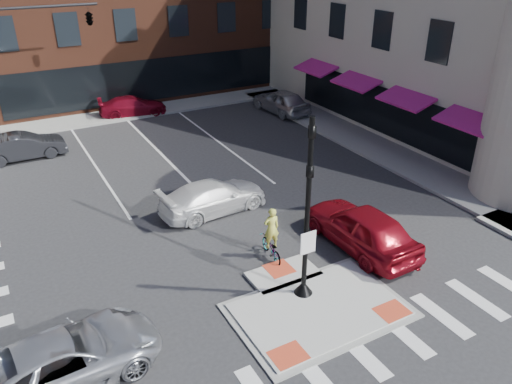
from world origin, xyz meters
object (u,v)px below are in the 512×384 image
bg_car_silver (281,101)px  cyclist (271,241)px  bg_car_dark (23,146)px  silver_suv (66,358)px  red_sedan (362,227)px  white_pickup (213,197)px  bg_car_red (133,106)px

bg_car_silver → cyclist: bearing=52.0°
bg_car_dark → bg_car_silver: bg_car_silver is taller
silver_suv → cyclist: 7.87m
silver_suv → bg_car_silver: 23.69m
red_sedan → white_pickup: 6.37m
red_sedan → white_pickup: bearing=-56.4°
bg_car_silver → cyclist: 17.15m
white_pickup → bg_car_silver: bg_car_silver is taller
white_pickup → bg_car_dark: size_ratio=1.12×
cyclist → bg_car_silver: bearing=-115.9°
red_sedan → cyclist: cyclist is taller
white_pickup → bg_car_red: 14.52m
bg_car_dark → bg_car_red: bearing=-58.5°
bg_car_dark → cyclist: (6.69, -14.27, -0.01)m
bg_car_red → bg_car_dark: bearing=130.3°
bg_car_dark → red_sedan: bearing=-147.1°
silver_suv → bg_car_red: silver_suv is taller
bg_car_dark → bg_car_silver: 15.99m
bg_car_dark → cyclist: bearing=-155.1°
bg_car_dark → silver_suv: bearing=176.8°
white_pickup → bg_car_dark: (-6.34, 10.07, 0.01)m
white_pickup → bg_car_silver: size_ratio=1.01×
silver_suv → red_sedan: (10.84, 1.24, 0.15)m
bg_car_dark → white_pickup: bearing=-148.1°
bg_car_silver → cyclist: size_ratio=2.29×
bg_car_dark → bg_car_silver: (15.99, 0.14, 0.10)m
red_sedan → bg_car_dark: (-9.99, 15.29, -0.15)m
bg_car_red → cyclist: cyclist is taller
cyclist → bg_car_dark: bearing=-58.0°
silver_suv → red_sedan: red_sedan is taller
white_pickup → cyclist: cyclist is taller
bg_car_silver → silver_suv: bearing=39.5°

